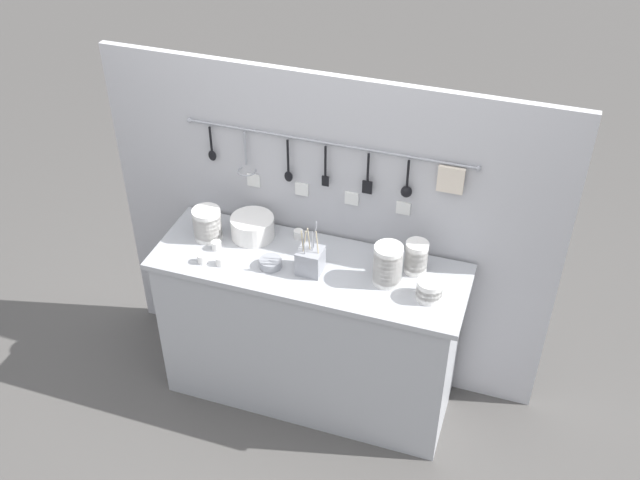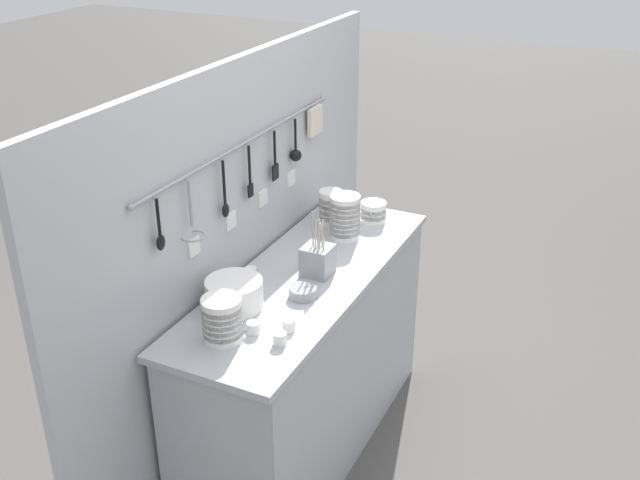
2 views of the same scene
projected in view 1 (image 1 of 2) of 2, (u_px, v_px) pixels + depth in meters
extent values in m
plane|color=#514F4C|center=(310.00, 390.00, 4.27)|extent=(20.00, 20.00, 0.00)
cube|color=#ADAFB5|center=(309.00, 267.00, 3.73)|extent=(1.59, 0.54, 0.03)
cube|color=#ADAFB5|center=(310.00, 334.00, 4.00)|extent=(1.53, 0.51, 0.89)
cube|color=#B2B2B7|center=(328.00, 233.00, 3.96)|extent=(2.39, 0.04, 1.81)
cylinder|color=#93969E|center=(326.00, 143.00, 3.59)|extent=(1.46, 0.01, 0.01)
sphere|color=#93969E|center=(189.00, 120.00, 3.78)|extent=(0.02, 0.02, 0.02)
sphere|color=#93969E|center=(478.00, 169.00, 3.41)|extent=(0.02, 0.02, 0.02)
cylinder|color=black|center=(211.00, 139.00, 3.79)|extent=(0.01, 0.01, 0.14)
ellipsoid|color=black|center=(212.00, 156.00, 3.85)|extent=(0.04, 0.02, 0.06)
cylinder|color=#93969E|center=(210.00, 125.00, 3.75)|extent=(0.00, 0.01, 0.02)
cylinder|color=#93969E|center=(245.00, 149.00, 3.75)|extent=(0.01, 0.01, 0.18)
torus|color=#93969E|center=(247.00, 171.00, 3.83)|extent=(0.10, 0.10, 0.01)
cylinder|color=#93969E|center=(245.00, 131.00, 3.71)|extent=(0.01, 0.01, 0.02)
cylinder|color=black|center=(288.00, 156.00, 3.70)|extent=(0.01, 0.01, 0.18)
ellipsoid|color=black|center=(289.00, 176.00, 3.77)|extent=(0.04, 0.02, 0.06)
cylinder|color=#93969E|center=(288.00, 138.00, 3.65)|extent=(0.01, 0.01, 0.02)
cylinder|color=black|center=(325.00, 162.00, 3.64)|extent=(0.01, 0.01, 0.17)
cube|color=black|center=(325.00, 181.00, 3.71)|extent=(0.04, 0.01, 0.06)
cylinder|color=#93969E|center=(326.00, 144.00, 3.60)|extent=(0.01, 0.01, 0.02)
cylinder|color=black|center=(368.00, 168.00, 3.58)|extent=(0.01, 0.01, 0.16)
cube|color=black|center=(367.00, 187.00, 3.65)|extent=(0.05, 0.01, 0.07)
cylinder|color=#93969E|center=(369.00, 151.00, 3.54)|extent=(0.01, 0.01, 0.02)
cylinder|color=black|center=(408.00, 175.00, 3.53)|extent=(0.01, 0.01, 0.15)
sphere|color=black|center=(406.00, 192.00, 3.59)|extent=(0.06, 0.06, 0.06)
cylinder|color=#93969E|center=(410.00, 158.00, 3.49)|extent=(0.01, 0.01, 0.02)
cube|color=beige|center=(451.00, 180.00, 3.48)|extent=(0.13, 0.02, 0.13)
cylinder|color=#93969E|center=(453.00, 165.00, 3.44)|extent=(0.00, 0.01, 0.02)
cube|color=white|center=(254.00, 180.00, 3.88)|extent=(0.07, 0.01, 0.07)
cube|color=white|center=(302.00, 189.00, 3.81)|extent=(0.07, 0.01, 0.07)
cube|color=white|center=(352.00, 198.00, 3.75)|extent=(0.07, 0.01, 0.07)
cube|color=white|center=(403.00, 208.00, 3.68)|extent=(0.07, 0.01, 0.07)
cylinder|color=white|center=(429.00, 294.00, 3.51)|extent=(0.12, 0.12, 0.05)
cylinder|color=white|center=(429.00, 290.00, 3.49)|extent=(0.12, 0.12, 0.05)
cylinder|color=white|center=(430.00, 285.00, 3.47)|extent=(0.12, 0.12, 0.05)
cylinder|color=white|center=(208.00, 234.00, 3.89)|extent=(0.15, 0.15, 0.05)
cylinder|color=white|center=(208.00, 230.00, 3.87)|extent=(0.15, 0.15, 0.05)
cylinder|color=white|center=(208.00, 226.00, 3.86)|extent=(0.15, 0.15, 0.05)
cylinder|color=white|center=(207.00, 222.00, 3.84)|extent=(0.15, 0.15, 0.05)
cylinder|color=white|center=(207.00, 218.00, 3.83)|extent=(0.15, 0.15, 0.05)
cylinder|color=white|center=(206.00, 214.00, 3.81)|extent=(0.15, 0.15, 0.05)
cylinder|color=white|center=(387.00, 278.00, 3.60)|extent=(0.14, 0.14, 0.04)
cylinder|color=white|center=(387.00, 274.00, 3.59)|extent=(0.14, 0.14, 0.04)
cylinder|color=white|center=(387.00, 270.00, 3.58)|extent=(0.14, 0.14, 0.04)
cylinder|color=white|center=(388.00, 266.00, 3.56)|extent=(0.14, 0.14, 0.04)
cylinder|color=white|center=(388.00, 263.00, 3.55)|extent=(0.14, 0.14, 0.04)
cylinder|color=white|center=(388.00, 259.00, 3.53)|extent=(0.14, 0.14, 0.04)
cylinder|color=white|center=(389.00, 255.00, 3.52)|extent=(0.14, 0.14, 0.04)
cylinder|color=white|center=(389.00, 251.00, 3.50)|extent=(0.14, 0.14, 0.04)
cylinder|color=white|center=(415.00, 266.00, 3.67)|extent=(0.11, 0.11, 0.05)
cylinder|color=white|center=(416.00, 262.00, 3.65)|extent=(0.11, 0.11, 0.05)
cylinder|color=white|center=(416.00, 257.00, 3.63)|extent=(0.11, 0.11, 0.05)
cylinder|color=white|center=(417.00, 252.00, 3.61)|extent=(0.11, 0.11, 0.05)
cylinder|color=white|center=(417.00, 248.00, 3.60)|extent=(0.11, 0.11, 0.05)
cylinder|color=white|center=(253.00, 235.00, 3.91)|extent=(0.23, 0.23, 0.01)
cylinder|color=white|center=(253.00, 234.00, 3.90)|extent=(0.23, 0.23, 0.01)
cylinder|color=white|center=(253.00, 233.00, 3.90)|extent=(0.23, 0.23, 0.01)
cylinder|color=white|center=(253.00, 231.00, 3.89)|extent=(0.23, 0.23, 0.01)
cylinder|color=white|center=(253.00, 230.00, 3.89)|extent=(0.23, 0.23, 0.01)
cylinder|color=white|center=(253.00, 229.00, 3.88)|extent=(0.23, 0.23, 0.01)
cylinder|color=white|center=(253.00, 228.00, 3.88)|extent=(0.23, 0.23, 0.01)
cylinder|color=white|center=(253.00, 226.00, 3.87)|extent=(0.23, 0.23, 0.01)
cylinder|color=white|center=(252.00, 225.00, 3.87)|extent=(0.23, 0.23, 0.01)
cylinder|color=white|center=(252.00, 224.00, 3.86)|extent=(0.23, 0.23, 0.01)
cylinder|color=white|center=(252.00, 223.00, 3.86)|extent=(0.23, 0.23, 0.01)
cylinder|color=white|center=(252.00, 221.00, 3.85)|extent=(0.23, 0.23, 0.01)
cylinder|color=white|center=(252.00, 220.00, 3.85)|extent=(0.23, 0.23, 0.01)
cylinder|color=white|center=(252.00, 219.00, 3.84)|extent=(0.23, 0.23, 0.01)
cylinder|color=#93969E|center=(270.00, 263.00, 3.69)|extent=(0.11, 0.11, 0.04)
cube|color=#93969E|center=(310.00, 261.00, 3.64)|extent=(0.12, 0.12, 0.13)
cylinder|color=#C6B793|center=(303.00, 246.00, 3.58)|extent=(0.01, 0.02, 0.19)
cylinder|color=#C6B793|center=(305.00, 246.00, 3.57)|extent=(0.03, 0.02, 0.20)
cylinder|color=#93969E|center=(314.00, 241.00, 3.59)|extent=(0.02, 0.02, 0.21)
cylinder|color=#C6B793|center=(318.00, 248.00, 3.57)|extent=(0.03, 0.03, 0.18)
cylinder|color=#93969E|center=(312.00, 247.00, 3.59)|extent=(0.01, 0.02, 0.17)
cylinder|color=#C6B793|center=(309.00, 244.00, 3.59)|extent=(0.02, 0.02, 0.19)
cylinder|color=#93969E|center=(304.00, 249.00, 3.57)|extent=(0.03, 0.03, 0.18)
cylinder|color=white|center=(216.00, 245.00, 3.81)|extent=(0.05, 0.05, 0.05)
cylinder|color=white|center=(202.00, 259.00, 3.72)|extent=(0.05, 0.05, 0.05)
cylinder|color=white|center=(298.00, 234.00, 3.89)|extent=(0.05, 0.05, 0.05)
cylinder|color=white|center=(221.00, 261.00, 3.71)|extent=(0.05, 0.05, 0.05)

